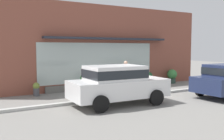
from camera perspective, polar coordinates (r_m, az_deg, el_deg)
The scene contains 13 objects.
ground_plane at distance 13.25m, azimuth 5.77°, elevation -5.63°, with size 60.00×60.00×0.00m, color gray.
curb_strip at distance 13.08m, azimuth 6.30°, elevation -5.50°, with size 14.00×0.24×0.12m, color #B2B2AD.
storefront at distance 15.70m, azimuth -1.10°, elevation 4.89°, with size 14.00×0.81×4.93m.
fire_hydrant at distance 14.34m, azimuth 6.09°, elevation -2.97°, with size 0.43×0.40×0.92m.
pedestrian_with_handbag at distance 14.53m, azimuth 3.01°, elevation -0.74°, with size 0.46×0.61×1.68m.
parked_car_white at distance 10.96m, azimuth 1.16°, elevation -2.81°, with size 4.25×2.08×1.68m.
potted_plant_near_hydrant at distance 18.13m, azimuth 13.06°, elevation -1.20°, with size 0.67×0.67×0.96m.
potted_plant_window_right at distance 15.11m, azimuth -2.14°, elevation -1.76°, with size 0.44×0.44×1.38m.
potted_plant_trailing_edge at distance 14.43m, azimuth -6.83°, elevation -2.98°, with size 0.32×0.32×0.94m.
potted_plant_doorstep at distance 16.92m, azimuth 7.98°, elevation -1.63°, with size 0.58×0.58×0.86m.
potted_plant_low_front at distance 15.39m, azimuth 1.45°, elevation -2.09°, with size 0.24×0.24×1.12m.
potted_plant_corner_tall at distance 16.02m, azimuth 3.37°, elevation -2.01°, with size 0.72×0.72×0.91m.
potted_plant_window_center at distance 13.57m, azimuth -16.32°, elevation -3.97°, with size 0.34×0.34×0.68m.
Camera 1 is at (-7.72, -10.49, 2.43)m, focal length 41.58 mm.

